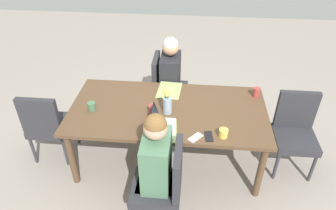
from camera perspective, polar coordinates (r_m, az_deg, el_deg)
The scene contains 18 objects.
ground_plane at distance 3.77m, azimuth -0.00°, elevation -9.62°, with size 10.00×10.00×0.00m, color gray.
dining_table at distance 3.35m, azimuth -0.00°, elevation -1.65°, with size 2.08×1.05×0.72m.
chair_near_left_near at distance 4.14m, azimuth -0.53°, elevation 3.69°, with size 0.44×0.44×0.90m.
person_near_left_near at distance 4.06m, azimuth 0.44°, elevation 3.52°, with size 0.36×0.40×1.19m.
chair_far_left_mid at distance 2.86m, azimuth -0.65°, elevation -13.93°, with size 0.44×0.44×0.90m.
person_far_left_mid at distance 2.88m, azimuth -2.04°, elevation -12.56°, with size 0.36×0.40×1.19m.
chair_head_left_left_far at distance 3.66m, azimuth 22.18°, elevation -4.07°, with size 0.44×0.44×0.90m.
chair_head_right_right_near at distance 3.72m, azimuth -21.15°, elevation -3.15°, with size 0.44×0.44×0.90m.
flower_vase at distance 3.18m, azimuth -0.16°, elevation 0.46°, with size 0.09×0.10×0.28m.
placemat_near_left_near at distance 3.61m, azimuth 0.24°, elevation 2.72°, with size 0.36×0.26×0.00m, color #9EBC66.
placemat_far_left_mid at distance 3.02m, azimuth -0.91°, elevation -4.69°, with size 0.36×0.26×0.00m, color #9EBC66.
laptop_far_left_mid at distance 3.01m, azimuth -1.31°, elevation -3.76°, with size 0.22×0.32×0.21m.
coffee_mug_near_left at distance 2.97m, azimuth 10.08°, elevation -5.07°, with size 0.09×0.09×0.08m, color #DBC64C.
coffee_mug_near_right at distance 3.36m, azimuth -13.76°, elevation -0.23°, with size 0.08×0.08×0.09m, color #47704C.
coffee_mug_centre_left at distance 3.61m, azimuth 15.84°, elevation 2.25°, with size 0.07×0.07×0.11m, color #AD3D38.
coffee_mug_centre_right at distance 3.22m, azimuth -2.92°, elevation -0.79°, with size 0.07×0.07×0.10m, color #AD3D38.
phone_black at distance 2.98m, azimuth 7.44°, elevation -5.69°, with size 0.15×0.07×0.01m, color black.
phone_silver at distance 2.95m, azimuth 5.05°, elevation -5.93°, with size 0.15×0.07×0.01m, color silver.
Camera 1 is at (-0.25, 2.67, 2.66)m, focal length 33.40 mm.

